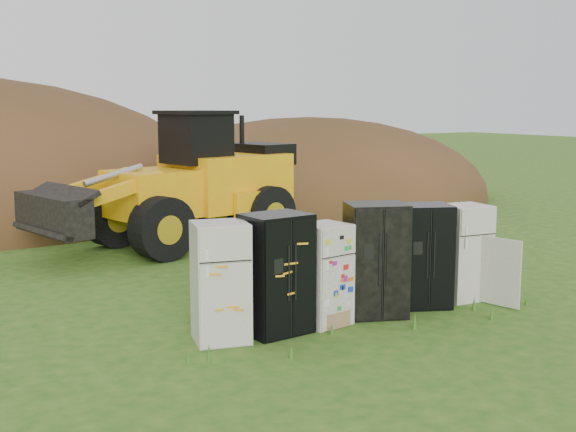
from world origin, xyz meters
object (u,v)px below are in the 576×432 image
Objects in this scene: fridge_black_side at (276,274)px; fridge_dark_mid at (376,260)px; fridge_black_right at (423,256)px; fridge_open_door at (464,252)px; fridge_sticker at (323,274)px; wheel_loader at (169,180)px; fridge_leftmost at (221,282)px.

fridge_black_side is 0.98× the size of fridge_dark_mid.
fridge_black_side reaches higher than fridge_black_right.
fridge_dark_mid is 1.99m from fridge_open_door.
fridge_sticker is 7.09m from wheel_loader.
wheel_loader reaches higher than fridge_leftmost.
fridge_dark_mid is 0.27× the size of wheel_loader.
fridge_leftmost is at bearing -118.35° from wheel_loader.
wheel_loader is (1.79, 6.99, 0.77)m from fridge_leftmost.
fridge_leftmost is at bearing 170.30° from fridge_black_side.
wheel_loader is (0.90, 7.05, 0.74)m from fridge_black_side.
fridge_leftmost is at bearing -160.82° from fridge_dark_mid.
wheel_loader is (-2.95, 6.98, 0.81)m from fridge_open_door.
fridge_leftmost is 1.10× the size of fridge_sticker.
wheel_loader reaches higher than fridge_dark_mid.
fridge_sticker is 0.95× the size of fridge_open_door.
fridge_black_side is 0.86m from fridge_sticker.
fridge_leftmost is 7.26m from wheel_loader.
wheel_loader is (0.05, 7.04, 0.85)m from fridge_sticker.
wheel_loader is at bearing 118.01° from fridge_dark_mid.
fridge_black_side is at bearing -173.66° from fridge_open_door.
wheel_loader reaches higher than fridge_black_side.
wheel_loader reaches higher than fridge_open_door.
fridge_black_side is at bearing -111.24° from wheel_loader.
fridge_dark_mid is (1.86, 0.01, 0.02)m from fridge_black_side.
fridge_black_side is 1.14× the size of fridge_sticker.
fridge_sticker is at bearing -5.92° from fridge_black_side.
fridge_black_side is at bearing 170.12° from fridge_sticker.
fridge_sticker is at bearing -104.38° from wheel_loader.
fridge_black_right is at bearing -87.95° from wheel_loader.
fridge_leftmost is 0.95× the size of fridge_dark_mid.
fridge_dark_mid is 1.10× the size of fridge_open_door.
fridge_open_door is (1.98, 0.06, -0.08)m from fridge_dark_mid.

